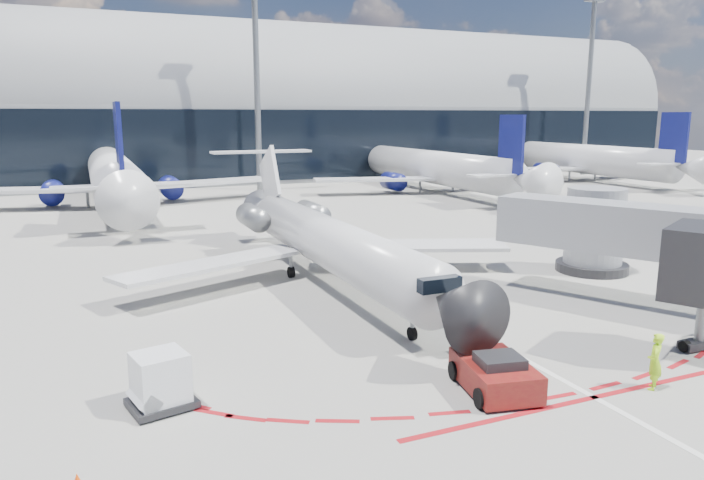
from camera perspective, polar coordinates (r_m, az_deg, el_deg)
name	(u,v)px	position (r m, az deg, el deg)	size (l,w,h in m)	color
ground	(418,301)	(30.56, 5.99, -5.52)	(260.00, 260.00, 0.00)	gray
apron_centerline	(399,290)	(32.25, 4.26, -4.58)	(0.25, 40.00, 0.01)	silver
apron_stop_bar	(594,397)	(21.90, 21.16, -13.20)	(14.00, 0.25, 0.01)	maroon
terminal_building	(191,117)	(91.61, -14.40, 10.76)	(150.00, 24.15, 24.00)	gray
jet_bridge	(624,235)	(33.51, 23.50, 0.38)	(10.03, 15.20, 4.90)	gray
light_mast_centre	(257,83)	(76.10, -8.65, 13.94)	(0.70, 0.70, 25.00)	slate
light_mast_east	(588,90)	(101.13, 20.69, 12.67)	(0.70, 0.70, 25.00)	slate
regional_jet	(323,239)	(33.57, -2.61, 0.09)	(22.23, 27.42, 6.87)	silver
pushback_tug	(495,374)	(21.25, 12.88, -11.78)	(2.66, 5.16, 1.31)	#600D0F
ramp_worker	(655,361)	(22.95, 25.82, -9.90)	(0.69, 0.45, 1.90)	#B4F81A
uld_container	(160,381)	(20.34, -17.02, -12.18)	(2.17, 1.96, 1.76)	black
bg_airliner_0	(110,143)	(66.77, -21.14, 8.22)	(37.77, 39.99, 12.22)	silver
bg_airliner_1	(433,144)	(74.65, 7.41, 8.68)	(34.19, 36.20, 11.06)	silver
bg_airliner_2	(580,138)	(92.77, 19.98, 8.71)	(35.36, 37.44, 11.44)	silver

